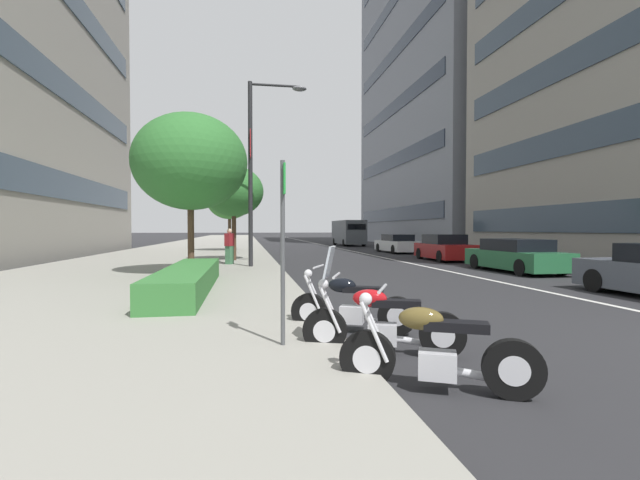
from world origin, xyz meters
TOP-DOWN VIEW (x-y plane):
  - sidewalk_right_plaza at (30.00, 11.73)m, footprint 160.00×10.30m
  - lane_centre_stripe at (35.00, 0.00)m, footprint 110.00×0.16m
  - motorcycle_mid_row at (0.40, 6.04)m, footprint 1.00×1.92m
  - motorcycle_nearest_camera at (1.77, 6.22)m, footprint 0.91×2.09m
  - motorcycle_by_sign_pole at (3.09, 6.29)m, footprint 0.99×1.94m
  - car_following_behind at (11.83, -2.55)m, footprint 4.64×1.93m
  - car_far_down_avenue at (18.09, -2.53)m, footprint 4.15×1.91m
  - car_lead_in_lane at (25.84, -2.62)m, footprint 4.74×1.93m
  - delivery_van_ahead at (39.37, -2.29)m, footprint 6.16×2.32m
  - parking_sign_by_curb at (1.94, 7.49)m, footprint 0.32×0.06m
  - street_lamp_with_banners at (14.35, 7.44)m, footprint 1.26×2.43m
  - clipped_hedge_bed at (7.48, 9.42)m, footprint 6.68×1.10m
  - street_tree_near_plaza_corner at (11.72, 9.86)m, footprint 3.89×3.89m
  - street_tree_far_plaza at (18.10, 8.58)m, footprint 2.92×2.92m
  - street_tree_mid_sidewalk at (27.80, 9.16)m, footprint 3.18×3.18m
  - pedestrian_on_plaza at (15.64, 8.71)m, footprint 0.48×0.43m
  - office_tower_mid_left at (43.51, -17.74)m, footprint 28.47×18.43m

SIDE VIEW (x-z plane):
  - lane_centre_stripe at x=35.00m, z-range 0.00..0.01m
  - sidewalk_right_plaza at x=30.00m, z-range 0.00..0.15m
  - motorcycle_mid_row at x=0.40m, z-range -0.13..0.94m
  - motorcycle_by_sign_pole at x=3.09m, z-range -0.13..0.95m
  - motorcycle_nearest_camera at x=1.77m, z-range -0.30..1.16m
  - clipped_hedge_bed at x=7.48m, z-range 0.15..0.73m
  - car_lead_in_lane at x=25.84m, z-range -0.03..1.28m
  - car_following_behind at x=11.83m, z-range -0.03..1.27m
  - car_far_down_avenue at x=18.09m, z-range -0.04..1.36m
  - pedestrian_on_plaza at x=15.64m, z-range 0.15..1.72m
  - delivery_van_ahead at x=39.37m, z-range 0.09..2.65m
  - parking_sign_by_curb at x=1.94m, z-range 0.40..2.85m
  - street_tree_far_plaza at x=18.10m, z-range 1.22..5.87m
  - street_tree_mid_sidewalk at x=27.80m, z-range 1.26..6.21m
  - street_tree_near_plaza_corner at x=11.72m, z-range 1.24..6.75m
  - street_lamp_with_banners at x=14.35m, z-range 1.02..8.61m
  - office_tower_mid_left at x=43.51m, z-range 0.00..42.14m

